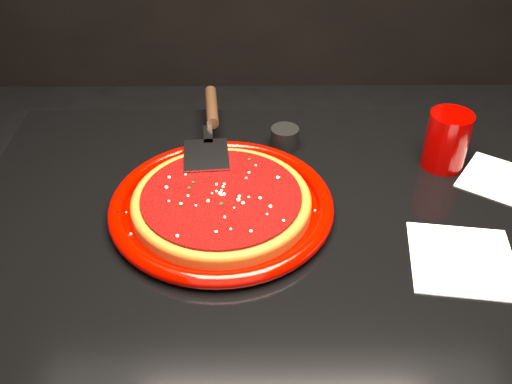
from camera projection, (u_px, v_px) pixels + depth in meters
table at (300, 360)px, 1.20m from camera, size 1.20×0.80×0.75m
plate at (222, 205)px, 0.99m from camera, size 0.45×0.45×0.03m
pizza_crust at (222, 203)px, 0.99m from camera, size 0.36×0.36×0.02m
pizza_crust_rim at (221, 200)px, 0.98m from camera, size 0.36×0.36×0.02m
pizza_sauce at (221, 197)px, 0.98m from camera, size 0.32×0.32×0.01m
parmesan_dusting at (221, 194)px, 0.97m from camera, size 0.27×0.27×0.01m
basil_flecks at (221, 194)px, 0.97m from camera, size 0.24×0.24×0.00m
pizza_server at (210, 126)px, 1.13m from camera, size 0.13×0.36×0.03m
cup at (447, 140)px, 1.08m from camera, size 0.10×0.10×0.11m
napkin_a at (462, 260)px, 0.90m from camera, size 0.18×0.18×0.00m
napkin_b at (499, 179)px, 1.07m from camera, size 0.18×0.18×0.00m
ramekin at (285, 138)px, 1.15m from camera, size 0.07×0.07×0.04m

